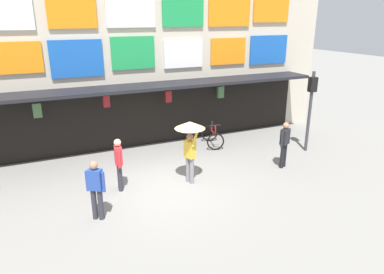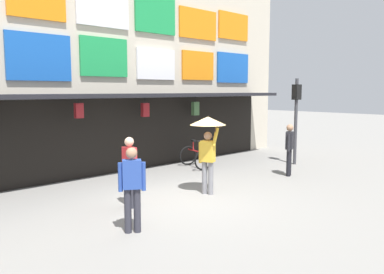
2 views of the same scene
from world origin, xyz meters
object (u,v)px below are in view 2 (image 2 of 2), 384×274
at_px(pedestrian_in_purple, 289,147).
at_px(pedestrian_in_blue, 132,185).
at_px(bicycle_parked, 196,157).
at_px(traffic_light_far, 296,107).
at_px(pedestrian_in_green, 130,168).
at_px(pedestrian_with_umbrella, 208,133).

bearing_deg(pedestrian_in_purple, pedestrian_in_blue, -173.39).
distance_m(bicycle_parked, pedestrian_in_purple, 3.34).
relative_size(traffic_light_far, pedestrian_in_purple, 1.90).
bearing_deg(traffic_light_far, pedestrian_in_blue, -168.48).
xyz_separation_m(traffic_light_far, pedestrian_in_green, (-7.66, -0.32, -1.19)).
bearing_deg(pedestrian_in_purple, traffic_light_far, 27.15).
relative_size(bicycle_parked, pedestrian_in_purple, 0.77).
bearing_deg(pedestrian_in_blue, bicycle_parked, 35.18).
height_order(bicycle_parked, pedestrian_in_blue, pedestrian_in_blue).
relative_size(bicycle_parked, pedestrian_in_blue, 0.77).
height_order(bicycle_parked, pedestrian_with_umbrella, pedestrian_with_umbrella).
height_order(pedestrian_in_green, pedestrian_with_umbrella, pedestrian_with_umbrella).
bearing_deg(pedestrian_in_blue, pedestrian_in_purple, 6.61).
xyz_separation_m(bicycle_parked, pedestrian_in_green, (-4.47, -2.37, 0.55)).
xyz_separation_m(traffic_light_far, bicycle_parked, (-3.19, 2.05, -1.75)).
distance_m(pedestrian_in_green, pedestrian_in_purple, 5.79).
relative_size(traffic_light_far, pedestrian_with_umbrella, 1.54).
height_order(traffic_light_far, pedestrian_in_purple, traffic_light_far).
bearing_deg(pedestrian_in_green, traffic_light_far, 2.38).
relative_size(traffic_light_far, pedestrian_in_blue, 1.90).
height_order(pedestrian_in_blue, pedestrian_in_purple, same).
bearing_deg(pedestrian_in_purple, pedestrian_with_umbrella, 176.38).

